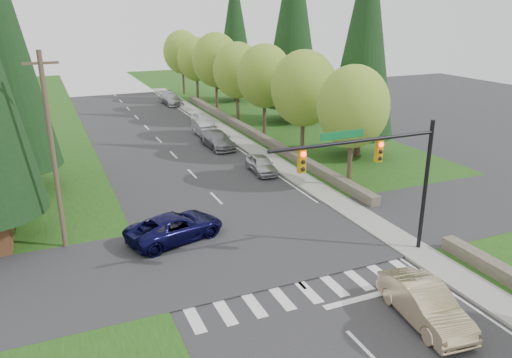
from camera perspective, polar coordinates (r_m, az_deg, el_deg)
ground at (r=20.36m, az=10.53°, el=-16.89°), size 120.00×120.00×0.00m
grass_east at (r=42.09m, az=10.32°, el=2.47°), size 14.00×110.00×0.06m
cross_street at (r=26.33m, az=0.84°, el=-7.67°), size 120.00×8.00×0.10m
sidewalk_east at (r=40.85m, az=1.61°, el=2.32°), size 1.80×80.00×0.13m
curb_east at (r=40.51m, az=0.52°, el=2.18°), size 0.20×80.00×0.13m
stone_wall_north at (r=48.50m, az=-0.57°, el=5.38°), size 0.70×40.00×0.70m
traffic_signal at (r=23.79m, az=14.07°, el=1.72°), size 8.70×0.37×6.80m
utility_pole at (r=26.29m, az=-22.21°, el=2.86°), size 1.60×0.24×10.00m
decid_tree_0 at (r=33.88m, az=11.06°, el=8.11°), size 4.80×4.80×8.37m
decid_tree_1 at (r=39.77m, az=5.49°, el=10.26°), size 5.20×5.20×8.80m
decid_tree_2 at (r=45.87m, az=0.99°, el=11.68°), size 5.00×5.00×8.82m
decid_tree_3 at (r=52.34m, az=-2.15°, el=12.30°), size 5.00×5.00×8.55m
decid_tree_4 at (r=58.87m, az=-4.62°, el=13.40°), size 5.40×5.40×9.18m
decid_tree_5 at (r=65.49m, az=-6.83°, el=13.44°), size 4.80×4.80×8.30m
decid_tree_6 at (r=72.19m, az=-8.43°, el=14.15°), size 5.20×5.20×8.86m
conifer_e_a at (r=41.02m, az=12.37°, el=15.80°), size 5.44×5.44×17.80m
conifer_e_b at (r=53.47m, az=4.29°, el=17.92°), size 6.12×6.12×19.80m
conifer_e_c at (r=65.88m, az=-2.44°, el=16.86°), size 5.10×5.10×16.80m
sedan_champagne at (r=21.33m, az=18.76°, el=-13.34°), size 2.18×4.88×1.56m
suv_navy at (r=27.03m, az=-9.21°, el=-5.46°), size 5.76×3.80×1.47m
parked_car_a at (r=37.45m, az=0.62°, el=1.70°), size 1.81×3.95×1.31m
parked_car_b at (r=44.37m, az=-4.42°, el=4.51°), size 2.14×4.99×1.43m
parked_car_c at (r=48.40m, az=-5.82°, el=5.70°), size 1.60×4.38×1.43m
parked_car_d at (r=52.92m, az=-6.14°, el=6.80°), size 1.65×3.98×1.35m
parked_car_e at (r=65.26m, az=-9.65°, el=9.03°), size 2.32×5.19×1.48m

